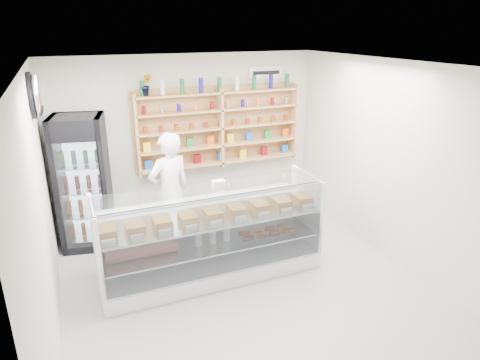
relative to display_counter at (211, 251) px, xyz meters
name	(u,v)px	position (x,y,z in m)	size (l,w,h in m)	color
room	(249,188)	(0.31, -0.54, 1.05)	(5.00, 5.00, 5.00)	#9A999E
display_counter	(211,251)	(0.00, 0.00, 0.00)	(2.93, 0.88, 1.28)	white
shop_worker	(170,192)	(-0.30, 0.96, 0.55)	(0.66, 0.43, 1.80)	white
drinks_cooler	(84,183)	(-1.45, 1.56, 0.66)	(0.85, 0.83, 2.01)	black
wall_shelving	(220,128)	(0.81, 1.80, 1.24)	(2.84, 0.28, 1.33)	tan
potted_plant	(146,85)	(-0.38, 1.80, 2.01)	(0.19, 0.15, 0.34)	#1E6626
security_mirror	(36,95)	(-1.86, 0.66, 2.10)	(0.15, 0.50, 0.50)	silver
wall_sign	(266,73)	(1.71, 1.93, 2.10)	(0.62, 0.03, 0.20)	white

